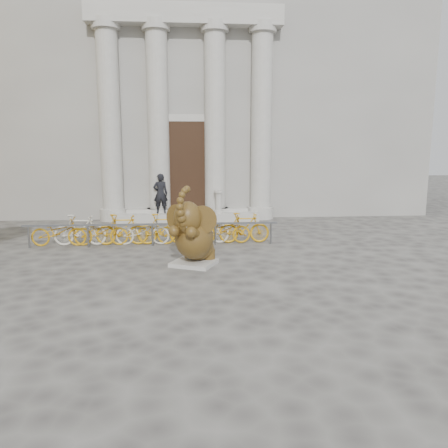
{
  "coord_description": "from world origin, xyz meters",
  "views": [
    {
      "loc": [
        0.05,
        -9.2,
        3.05
      ],
      "look_at": [
        0.96,
        2.06,
        1.1
      ],
      "focal_mm": 35.0,
      "sensor_mm": 36.0,
      "label": 1
    }
  ],
  "objects": [
    {
      "name": "pedestrian",
      "position": [
        -1.14,
        9.23,
        1.2
      ],
      "size": [
        0.66,
        0.48,
        1.67
      ],
      "primitive_type": "imported",
      "rotation": [
        0.0,
        0.0,
        3.29
      ],
      "color": "black",
      "rests_on": "entrance_steps"
    },
    {
      "name": "ground",
      "position": [
        0.0,
        0.0,
        0.0
      ],
      "size": [
        80.0,
        80.0,
        0.0
      ],
      "primitive_type": "plane",
      "color": "#474442",
      "rests_on": "ground"
    },
    {
      "name": "elephant_statue",
      "position": [
        0.15,
        2.06,
        0.77
      ],
      "size": [
        1.46,
        1.69,
        2.13
      ],
      "rotation": [
        0.0,
        0.0,
        -0.43
      ],
      "color": "#A8A59E",
      "rests_on": "ground"
    },
    {
      "name": "classical_building",
      "position": [
        0.0,
        14.93,
        5.98
      ],
      "size": [
        22.0,
        10.7,
        12.0
      ],
      "color": "gray",
      "rests_on": "ground"
    },
    {
      "name": "bike_rack",
      "position": [
        -1.13,
        4.75,
        0.5
      ],
      "size": [
        8.0,
        0.53,
        1.0
      ],
      "color": "slate",
      "rests_on": "ground"
    },
    {
      "name": "entrance_steps",
      "position": [
        0.0,
        9.4,
        0.18
      ],
      "size": [
        6.0,
        1.2,
        0.36
      ],
      "primitive_type": "cube",
      "color": "#A8A59E",
      "rests_on": "ground"
    },
    {
      "name": "balustrade_post",
      "position": [
        1.3,
        9.1,
        0.8
      ],
      "size": [
        0.39,
        0.39,
        0.96
      ],
      "color": "#A8A59E",
      "rests_on": "entrance_steps"
    }
  ]
}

